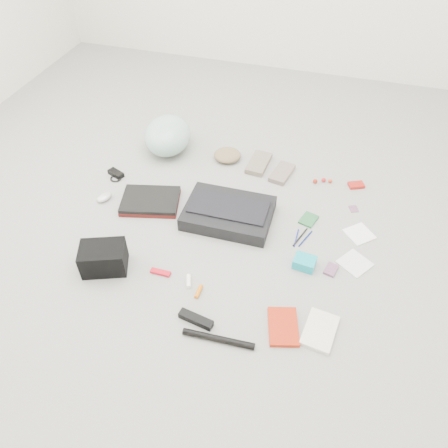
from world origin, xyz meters
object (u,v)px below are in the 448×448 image
(accordion_wallet, at_px, (304,262))
(book_red, at_px, (283,327))
(laptop, at_px, (150,199))
(bike_helmet, at_px, (168,135))
(messenger_bag, at_px, (228,213))
(camera_bag, at_px, (104,258))

(accordion_wallet, bearing_deg, book_red, -87.98)
(laptop, xyz_separation_m, bike_helmet, (-0.10, 0.53, 0.08))
(bike_helmet, xyz_separation_m, book_red, (0.98, -1.11, -0.10))
(laptop, bearing_deg, messenger_bag, -12.22)
(messenger_bag, bearing_deg, camera_bag, -134.14)
(messenger_bag, height_order, accordion_wallet, messenger_bag)
(laptop, distance_m, accordion_wallet, 0.93)
(book_red, bearing_deg, messenger_bag, 109.98)
(book_red, distance_m, accordion_wallet, 0.38)
(laptop, height_order, book_red, laptop)
(messenger_bag, height_order, camera_bag, camera_bag)
(messenger_bag, distance_m, book_red, 0.73)
(bike_helmet, bearing_deg, accordion_wallet, -45.21)
(bike_helmet, distance_m, book_red, 1.48)
(messenger_bag, relative_size, laptop, 1.48)
(messenger_bag, xyz_separation_m, book_red, (0.42, -0.60, -0.03))
(book_red, bearing_deg, laptop, 131.07)
(bike_helmet, distance_m, accordion_wallet, 1.25)
(camera_bag, bearing_deg, bike_helmet, 73.08)
(camera_bag, height_order, accordion_wallet, camera_bag)
(accordion_wallet, bearing_deg, laptop, 173.84)
(messenger_bag, bearing_deg, accordion_wallet, -26.46)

